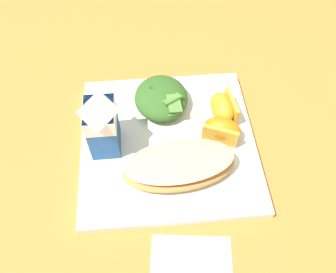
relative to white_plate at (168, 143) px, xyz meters
The scene contains 7 objects.
ground 0.01m from the white_plate, ahead, with size 3.00×3.00×0.00m, color #C67A33.
white_plate is the anchor object (origin of this frame).
cheesy_pizza_bread 0.07m from the white_plate, 169.15° to the right, with size 0.10×0.18×0.04m.
green_salad_pile 0.08m from the white_plate, ahead, with size 0.10×0.09×0.04m.
milk_carton 0.12m from the white_plate, 92.24° to the left, with size 0.06×0.04×0.11m.
orange_wedge_front 0.09m from the white_plate, 89.65° to the right, with size 0.06×0.07×0.04m.
orange_wedge_middle 0.11m from the white_plate, 65.56° to the right, with size 0.06×0.05×0.04m.
Camera 1 is at (-0.32, 0.03, 0.49)m, focal length 37.82 mm.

